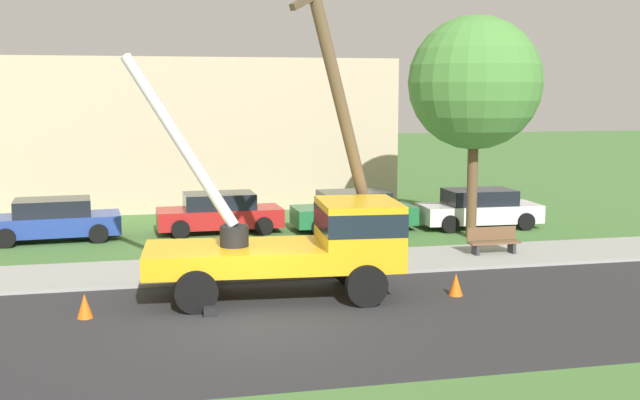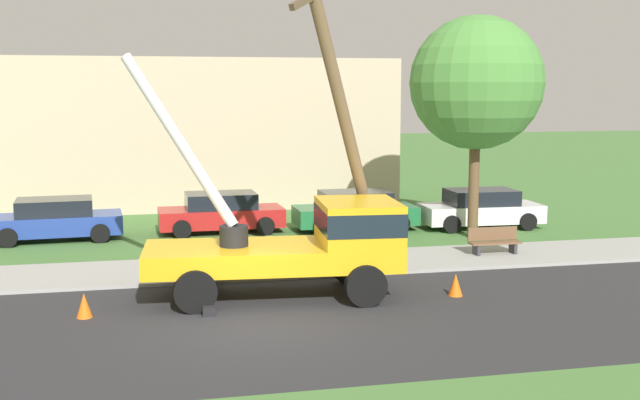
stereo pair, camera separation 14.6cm
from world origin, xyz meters
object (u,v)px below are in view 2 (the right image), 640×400
object	(u,v)px
utility_truck	(307,240)
leaning_utility_pole	(345,120)
traffic_cone_ahead	(456,285)
park_bench	(494,242)
traffic_cone_curbside	(352,268)
roadside_tree_near	(476,83)
parked_sedan_white	(481,209)
parked_sedan_blue	(55,220)
traffic_cone_behind	(84,306)
parked_sedan_green	(355,211)
parked_sedan_red	(221,213)

from	to	relation	value
utility_truck	leaning_utility_pole	xyz separation A→B (m)	(1.20, 0.96, 2.90)
traffic_cone_ahead	park_bench	bearing A→B (deg)	54.64
traffic_cone_curbside	roadside_tree_near	xyz separation A→B (m)	(5.65, 5.01, 5.01)
parked_sedan_white	park_bench	bearing A→B (deg)	-109.48
traffic_cone_ahead	parked_sedan_blue	world-z (taller)	parked_sedan_blue
traffic_cone_behind	parked_sedan_green	bearing A→B (deg)	47.23
utility_truck	parked_sedan_blue	bearing A→B (deg)	127.18
utility_truck	park_bench	bearing A→B (deg)	26.64
parked_sedan_red	roadside_tree_near	xyz separation A→B (m)	(8.41, -2.88, 4.58)
traffic_cone_behind	utility_truck	bearing A→B (deg)	9.05
traffic_cone_ahead	traffic_cone_curbside	world-z (taller)	same
parked_sedan_blue	roadside_tree_near	world-z (taller)	roadside_tree_near
parked_sedan_blue	parked_sedan_red	size ratio (longest dim) A/B	1.02
traffic_cone_curbside	park_bench	bearing A→B (deg)	20.00
traffic_cone_behind	parked_sedan_white	xyz separation A→B (m)	(13.54, 9.05, 0.43)
utility_truck	traffic_cone_behind	world-z (taller)	utility_truck
traffic_cone_curbside	park_bench	size ratio (longest dim) A/B	0.35
parked_sedan_white	roadside_tree_near	xyz separation A→B (m)	(-1.07, -1.75, 4.58)
traffic_cone_curbside	leaning_utility_pole	bearing A→B (deg)	-124.41
parked_sedan_blue	parked_sedan_white	size ratio (longest dim) A/B	1.01
leaning_utility_pole	traffic_cone_ahead	world-z (taller)	leaning_utility_pole
parked_sedan_white	parked_sedan_blue	bearing A→B (deg)	176.91
parked_sedan_blue	parked_sedan_green	bearing A→B (deg)	-1.53
leaning_utility_pole	park_bench	bearing A→B (deg)	23.53
leaning_utility_pole	park_bench	size ratio (longest dim) A/B	5.27
traffic_cone_ahead	parked_sedan_green	size ratio (longest dim) A/B	0.13
utility_truck	traffic_cone_curbside	distance (m)	2.41
parked_sedan_blue	park_bench	size ratio (longest dim) A/B	2.82
park_bench	parked_sedan_blue	bearing A→B (deg)	156.72
parked_sedan_red	traffic_cone_ahead	bearing A→B (deg)	-64.80
leaning_utility_pole	parked_sedan_blue	xyz separation A→B (m)	(-8.05, 8.08, -3.59)
traffic_cone_behind	parked_sedan_red	world-z (taller)	parked_sedan_red
parked_sedan_red	roadside_tree_near	world-z (taller)	roadside_tree_near
traffic_cone_ahead	traffic_cone_curbside	size ratio (longest dim) A/B	1.00
utility_truck	parked_sedan_red	bearing A→B (deg)	97.34
park_bench	leaning_utility_pole	bearing A→B (deg)	-156.47
leaning_utility_pole	parked_sedan_blue	size ratio (longest dim) A/B	1.87
parked_sedan_white	roadside_tree_near	bearing A→B (deg)	-121.51
traffic_cone_ahead	leaning_utility_pole	bearing A→B (deg)	142.87
utility_truck	traffic_cone_curbside	size ratio (longest dim) A/B	12.03
utility_truck	parked_sedan_blue	size ratio (longest dim) A/B	1.49
parked_sedan_green	parked_sedan_white	size ratio (longest dim) A/B	0.99
leaning_utility_pole	parked_sedan_white	bearing A→B (deg)	45.75
parked_sedan_white	leaning_utility_pole	bearing A→B (deg)	-134.25
traffic_cone_behind	parked_sedan_green	distance (m)	13.07
utility_truck	roadside_tree_near	xyz separation A→B (m)	(7.21, 6.47, 3.88)
leaning_utility_pole	parked_sedan_green	world-z (taller)	leaning_utility_pole
roadside_tree_near	parked_sedan_red	bearing A→B (deg)	161.10
parked_sedan_red	roadside_tree_near	size ratio (longest dim) A/B	0.58
leaning_utility_pole	utility_truck	bearing A→B (deg)	-141.54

